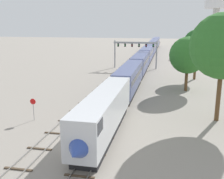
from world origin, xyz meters
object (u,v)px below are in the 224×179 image
water_tower (217,5)px  trackside_tree_left (188,55)px  passenger_train (147,54)px  trackside_tree_mid (223,46)px  signal_gantry (135,48)px  trackside_tree_right (197,43)px  stop_sign (33,106)px

water_tower → trackside_tree_left: water_tower is taller
passenger_train → trackside_tree_mid: bearing=-75.6°
signal_gantry → trackside_tree_mid: bearing=-68.6°
trackside_tree_left → trackside_tree_mid: size_ratio=0.73×
trackside_tree_left → trackside_tree_right: bearing=77.7°
passenger_train → trackside_tree_left: 37.08m
passenger_train → water_tower: bearing=56.7°
trackside_tree_left → trackside_tree_mid: bearing=-78.9°
trackside_tree_mid → trackside_tree_right: size_ratio=1.24×
stop_sign → water_tower: bearing=69.4°
stop_sign → trackside_tree_right: 39.24m
trackside_tree_right → stop_sign: bearing=-125.6°
trackside_tree_mid → trackside_tree_right: trackside_tree_mid is taller
signal_gantry → trackside_tree_mid: 42.37m
passenger_train → trackside_tree_mid: (13.13, -50.99, 6.89)m
passenger_train → trackside_tree_right: trackside_tree_right is taller
water_tower → stop_sign: size_ratio=8.53×
trackside_tree_mid → stop_sign: bearing=-168.5°
passenger_train → trackside_tree_right: (12.55, -24.17, 5.46)m
signal_gantry → water_tower: size_ratio=0.49×
stop_sign → passenger_train: bearing=79.8°
stop_sign → trackside_tree_right: bearing=54.4°
trackside_tree_left → trackside_tree_mid: (3.04, -15.53, 2.93)m
trackside_tree_left → trackside_tree_right: 11.66m
passenger_train → trackside_tree_mid: 53.10m
passenger_train → trackside_tree_mid: trackside_tree_mid is taller
signal_gantry → passenger_train: bearing=79.1°
trackside_tree_right → water_tower: bearing=78.5°
trackside_tree_right → passenger_train: bearing=117.4°
passenger_train → signal_gantry: signal_gantry is taller
passenger_train → trackside_tree_right: bearing=-62.6°
trackside_tree_right → trackside_tree_mid: bearing=-88.8°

